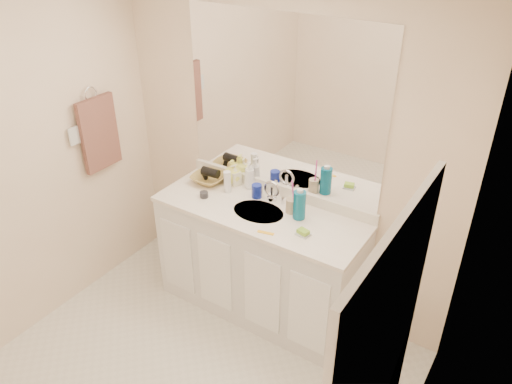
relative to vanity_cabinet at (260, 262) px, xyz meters
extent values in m
cube|color=#FCE2C5|center=(0.00, 0.28, 0.77)|extent=(2.60, 0.02, 2.40)
cube|color=#FCE2C5|center=(-1.30, -1.02, 0.77)|extent=(0.02, 2.60, 2.40)
cube|color=#FCE2C5|center=(1.30, -1.02, 0.77)|extent=(0.02, 2.60, 2.40)
cube|color=white|center=(0.00, 0.00, 0.00)|extent=(1.50, 0.55, 0.85)
cube|color=white|center=(0.00, 0.00, 0.44)|extent=(1.52, 0.57, 0.03)
cube|color=white|center=(0.00, 0.26, 0.50)|extent=(1.52, 0.03, 0.08)
cylinder|color=beige|center=(0.00, -0.02, 0.44)|extent=(0.37, 0.37, 0.02)
cylinder|color=silver|center=(0.00, 0.16, 0.51)|extent=(0.02, 0.02, 0.11)
cube|color=white|center=(0.00, 0.27, 1.14)|extent=(1.48, 0.01, 1.20)
cylinder|color=#1728A2|center=(-0.11, 0.14, 0.51)|extent=(0.08, 0.08, 0.10)
cylinder|color=tan|center=(0.19, 0.10, 0.51)|extent=(0.10, 0.10, 0.10)
cylinder|color=#FF43B4|center=(0.20, 0.10, 0.60)|extent=(0.02, 0.04, 0.21)
cylinder|color=#0A5F81|center=(0.27, 0.06, 0.56)|extent=(0.10, 0.10, 0.20)
cube|color=silver|center=(0.39, -0.10, 0.46)|extent=(0.10, 0.08, 0.01)
cube|color=#88C42F|center=(0.39, -0.10, 0.48)|extent=(0.08, 0.07, 0.03)
cube|color=yellow|center=(0.18, -0.21, 0.46)|extent=(0.11, 0.05, 0.00)
cylinder|color=#2B2B31|center=(-0.43, -0.07, 0.48)|extent=(0.07, 0.07, 0.04)
cylinder|color=white|center=(-0.34, 0.08, 0.54)|extent=(0.05, 0.05, 0.17)
imported|color=white|center=(-0.24, 0.23, 0.56)|extent=(0.10, 0.10, 0.21)
imported|color=#F9F6CB|center=(-0.35, 0.21, 0.54)|extent=(0.10, 0.10, 0.16)
imported|color=#EEF15E|center=(-0.38, 0.22, 0.55)|extent=(0.16, 0.16, 0.19)
imported|color=#A48542|center=(-0.54, 0.12, 0.49)|extent=(0.25, 0.25, 0.06)
cylinder|color=black|center=(-0.52, 0.12, 0.54)|extent=(0.14, 0.08, 0.07)
torus|color=silver|center=(-1.27, -0.25, 1.12)|extent=(0.01, 0.11, 0.11)
cube|color=brown|center=(-1.25, -0.25, 0.82)|extent=(0.04, 0.32, 0.55)
cube|color=silver|center=(-1.27, -0.45, 0.88)|extent=(0.01, 0.08, 0.13)
camera|label=1|loc=(1.57, -2.46, 2.31)|focal=35.00mm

